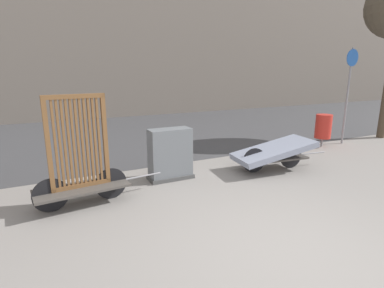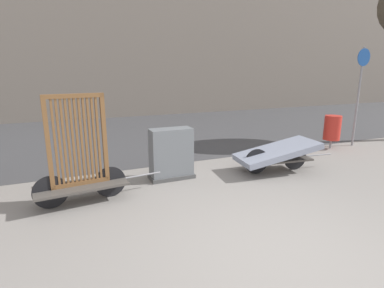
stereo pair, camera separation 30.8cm
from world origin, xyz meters
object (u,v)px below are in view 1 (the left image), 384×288
(bike_cart_with_mattress, at_px, (273,152))
(utility_cabinet, at_px, (170,156))
(bike_cart_with_bedframe, at_px, (81,167))
(sign_post, at_px, (349,85))
(trash_bin, at_px, (323,126))

(bike_cart_with_mattress, distance_m, utility_cabinet, 2.36)
(bike_cart_with_bedframe, height_order, sign_post, sign_post)
(utility_cabinet, bearing_deg, bike_cart_with_bedframe, -163.87)
(bike_cart_with_mattress, bearing_deg, trash_bin, 27.74)
(utility_cabinet, distance_m, sign_post, 6.19)
(sign_post, bearing_deg, bike_cart_with_bedframe, -172.25)
(bike_cart_with_mattress, relative_size, sign_post, 0.82)
(bike_cart_with_bedframe, bearing_deg, bike_cart_with_mattress, -5.94)
(utility_cabinet, height_order, sign_post, sign_post)
(utility_cabinet, relative_size, trash_bin, 1.10)
(bike_cart_with_bedframe, height_order, bike_cart_with_mattress, bike_cart_with_bedframe)
(bike_cart_with_bedframe, distance_m, bike_cart_with_mattress, 4.11)
(sign_post, bearing_deg, trash_bin, 179.60)
(bike_cart_with_mattress, xyz_separation_m, sign_post, (3.73, 1.07, 1.38))
(bike_cart_with_mattress, distance_m, trash_bin, 3.03)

